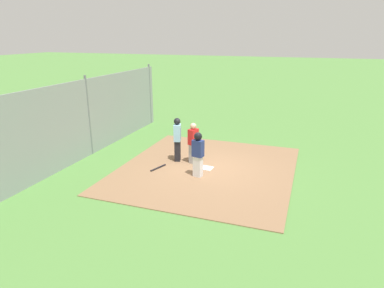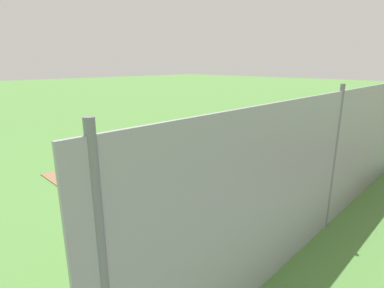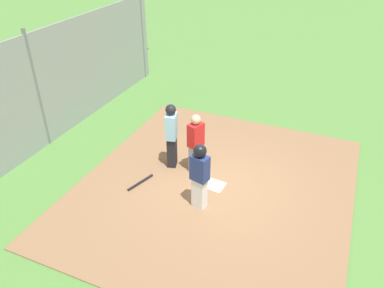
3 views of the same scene
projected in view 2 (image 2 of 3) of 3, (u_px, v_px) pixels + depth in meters
ground_plane at (179, 172)px, 10.72m from camera, size 140.00×140.00×0.00m
dirt_infield at (179, 172)px, 10.72m from camera, size 7.20×6.40×0.03m
home_plate at (179, 171)px, 10.71m from camera, size 0.48×0.48×0.02m
catcher at (184, 155)px, 9.74m from camera, size 0.45×0.37×1.63m
umpire at (198, 157)px, 9.26m from camera, size 0.44×0.35×1.77m
runner at (196, 142)px, 10.99m from camera, size 0.34×0.43×1.65m
baseball_bat at (228, 178)px, 9.95m from camera, size 0.79×0.30×0.06m
backstop_fence at (333, 162)px, 6.76m from camera, size 12.00×0.10×3.35m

